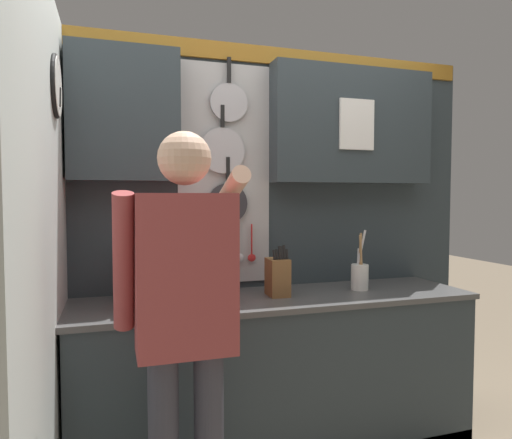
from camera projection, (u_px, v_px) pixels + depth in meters
The scene contains 7 objects.
base_cabinet_counter at pixel (278, 374), 2.57m from camera, with size 2.23×0.60×0.89m.
back_wall_unit at pixel (268, 190), 2.78m from camera, with size 2.80×0.22×2.35m.
side_wall at pixel (45, 262), 1.80m from camera, with size 0.07×1.60×2.35m.
microwave at pixel (177, 275), 2.38m from camera, with size 0.49×0.38×0.29m.
knife_block at pixel (278, 276), 2.55m from camera, with size 0.12×0.15×0.29m.
utensil_crock at pixel (360, 275), 2.71m from camera, with size 0.10×0.10×0.36m.
person at pixel (185, 306), 1.79m from camera, with size 0.54×0.64×1.70m.
Camera 1 is at (-0.88, -2.37, 1.45)m, focal length 32.00 mm.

